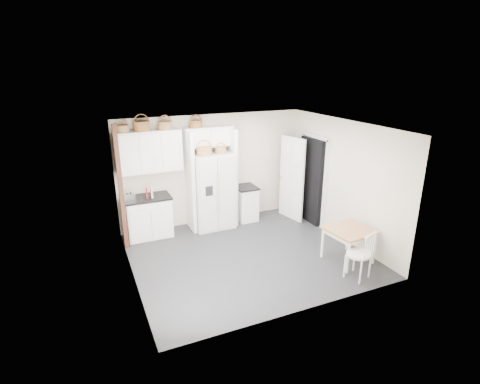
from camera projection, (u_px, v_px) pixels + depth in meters
name	position (u px, v px, depth m)	size (l,w,h in m)	color
floor	(248.00, 255.00, 7.62)	(4.50, 4.50, 0.00)	#2B2B2E
ceiling	(249.00, 127.00, 6.78)	(4.50, 4.50, 0.00)	white
wall_back	(213.00, 169.00, 8.93)	(4.50, 4.50, 0.00)	beige
wall_left	(128.00, 212.00, 6.34)	(4.00, 4.00, 0.00)	beige
wall_right	(343.00, 181.00, 8.05)	(4.00, 4.00, 0.00)	beige
refrigerator	(212.00, 191.00, 8.70)	(0.92, 0.74, 1.77)	silver
base_cab_left	(149.00, 217.00, 8.32)	(0.96, 0.61, 0.89)	white
base_cab_right	(246.00, 204.00, 9.24)	(0.46, 0.56, 0.82)	white
dining_table	(348.00, 245.00, 7.30)	(0.81, 0.81, 0.67)	#A2622F
windsor_chair	(359.00, 254.00, 6.66)	(0.46, 0.42, 0.94)	white
counter_left	(147.00, 198.00, 8.16)	(1.00, 0.65, 0.04)	black
counter_right	(246.00, 187.00, 9.10)	(0.50, 0.60, 0.04)	black
toaster	(129.00, 197.00, 7.91)	(0.23, 0.13, 0.16)	silver
cookbook_red	(147.00, 193.00, 8.05)	(0.03, 0.14, 0.21)	#A11016
cookbook_cream	(152.00, 192.00, 8.09)	(0.04, 0.17, 0.25)	beige
basket_upper_a	(123.00, 129.00, 7.66)	(0.26, 0.26, 0.15)	olive
basket_upper_b	(142.00, 126.00, 7.79)	(0.34, 0.34, 0.20)	brown
basket_upper_c	(165.00, 125.00, 7.99)	(0.30, 0.30, 0.17)	olive
basket_bridge_a	(196.00, 124.00, 8.25)	(0.28, 0.28, 0.16)	brown
basket_fridge_a	(204.00, 151.00, 8.22)	(0.34, 0.34, 0.18)	olive
basket_fridge_b	(221.00, 151.00, 8.38)	(0.25, 0.25, 0.13)	olive
upper_cabinet	(149.00, 152.00, 8.01)	(1.40, 0.34, 0.90)	white
bridge_cabinet	(208.00, 137.00, 8.46)	(1.12, 0.34, 0.45)	white
fridge_panel_left	(190.00, 182.00, 8.46)	(0.08, 0.60, 2.30)	white
fridge_panel_right	(232.00, 177.00, 8.85)	(0.08, 0.60, 2.30)	white
trim_post	(121.00, 189.00, 7.52)	(0.09, 0.09, 2.60)	#441F19
doorway_void	(312.00, 181.00, 8.98)	(0.18, 0.85, 2.05)	black
door_slab	(292.00, 179.00, 9.13)	(0.80, 0.04, 2.05)	white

